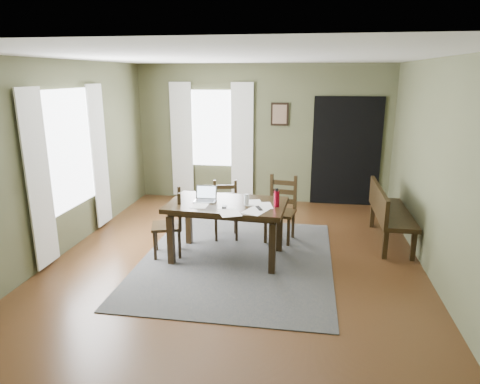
% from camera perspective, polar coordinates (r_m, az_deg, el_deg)
% --- Properties ---
extents(ground, '(5.00, 6.00, 0.01)m').
position_cam_1_polar(ground, '(6.02, -0.46, -9.09)').
color(ground, '#492C16').
extents(room_shell, '(5.02, 6.02, 2.71)m').
position_cam_1_polar(room_shell, '(5.52, -0.50, 8.24)').
color(room_shell, '#505336').
rests_on(room_shell, ground).
extents(rug, '(2.60, 3.20, 0.01)m').
position_cam_1_polar(rug, '(6.02, -0.46, -8.99)').
color(rug, '#393939').
rests_on(rug, ground).
extents(dining_table, '(1.64, 1.04, 0.79)m').
position_cam_1_polar(dining_table, '(5.85, -1.76, -2.37)').
color(dining_table, black).
rests_on(dining_table, rug).
extents(chair_end, '(0.52, 0.52, 0.95)m').
position_cam_1_polar(chair_end, '(6.10, -9.25, -4.21)').
color(chair_end, black).
rests_on(chair_end, rug).
extents(chair_back_left, '(0.47, 0.47, 0.88)m').
position_cam_1_polar(chair_back_left, '(6.70, -1.93, -2.48)').
color(chair_back_left, black).
rests_on(chair_back_left, rug).
extents(chair_back_right, '(0.50, 0.50, 0.99)m').
position_cam_1_polar(chair_back_right, '(6.59, 5.46, -2.36)').
color(chair_back_right, black).
rests_on(chair_back_right, rug).
extents(bench, '(0.49, 1.53, 0.86)m').
position_cam_1_polar(bench, '(6.84, 19.05, -2.25)').
color(bench, black).
rests_on(bench, ground).
extents(laptop, '(0.31, 0.24, 0.20)m').
position_cam_1_polar(laptop, '(5.93, -4.61, -0.65)').
color(laptop, '#B7B7BC').
rests_on(laptop, dining_table).
extents(computer_mouse, '(0.06, 0.09, 0.03)m').
position_cam_1_polar(computer_mouse, '(5.59, -2.11, -2.00)').
color(computer_mouse, '#3F3F42').
rests_on(computer_mouse, dining_table).
extents(tv_remote, '(0.11, 0.17, 0.02)m').
position_cam_1_polar(tv_remote, '(5.56, 2.55, -2.18)').
color(tv_remote, black).
rests_on(tv_remote, dining_table).
extents(drinking_glass, '(0.07, 0.07, 0.15)m').
position_cam_1_polar(drinking_glass, '(5.70, 0.86, -1.02)').
color(drinking_glass, silver).
rests_on(drinking_glass, dining_table).
extents(water_bottle, '(0.09, 0.09, 0.25)m').
position_cam_1_polar(water_bottle, '(5.64, 4.91, -0.85)').
color(water_bottle, '#A40C26').
rests_on(water_bottle, dining_table).
extents(paper_a, '(0.21, 0.27, 0.00)m').
position_cam_1_polar(paper_a, '(5.73, -5.36, -1.78)').
color(paper_a, white).
rests_on(paper_a, dining_table).
extents(paper_b, '(0.36, 0.40, 0.00)m').
position_cam_1_polar(paper_b, '(5.47, 2.04, -2.56)').
color(paper_b, white).
rests_on(paper_b, dining_table).
extents(paper_c, '(0.29, 0.34, 0.00)m').
position_cam_1_polar(paper_c, '(5.83, 1.77, -1.43)').
color(paper_c, white).
rests_on(paper_c, dining_table).
extents(paper_d, '(0.31, 0.36, 0.00)m').
position_cam_1_polar(paper_d, '(5.70, 3.08, -1.82)').
color(paper_d, white).
rests_on(paper_d, dining_table).
extents(paper_e, '(0.37, 0.41, 0.00)m').
position_cam_1_polar(paper_e, '(5.40, -1.41, -2.79)').
color(paper_e, white).
rests_on(paper_e, dining_table).
extents(window_left, '(0.01, 1.30, 1.70)m').
position_cam_1_polar(window_left, '(6.63, -21.83, 5.26)').
color(window_left, white).
rests_on(window_left, ground).
extents(window_back, '(1.00, 0.01, 1.50)m').
position_cam_1_polar(window_back, '(8.65, -3.79, 8.46)').
color(window_back, white).
rests_on(window_back, ground).
extents(curtain_left_near, '(0.03, 0.48, 2.30)m').
position_cam_1_polar(curtain_left_near, '(5.98, -25.28, 1.44)').
color(curtain_left_near, silver).
rests_on(curtain_left_near, ground).
extents(curtain_left_far, '(0.03, 0.48, 2.30)m').
position_cam_1_polar(curtain_left_far, '(7.36, -18.23, 4.53)').
color(curtain_left_far, silver).
rests_on(curtain_left_far, ground).
extents(curtain_back_left, '(0.44, 0.03, 2.30)m').
position_cam_1_polar(curtain_back_left, '(8.82, -7.76, 6.84)').
color(curtain_back_left, silver).
rests_on(curtain_back_left, ground).
extents(curtain_back_right, '(0.44, 0.03, 2.30)m').
position_cam_1_polar(curtain_back_right, '(8.54, 0.28, 6.71)').
color(curtain_back_right, silver).
rests_on(curtain_back_right, ground).
extents(framed_picture, '(0.34, 0.03, 0.44)m').
position_cam_1_polar(framed_picture, '(8.42, 5.31, 10.29)').
color(framed_picture, black).
rests_on(framed_picture, ground).
extents(doorway_back, '(1.30, 0.03, 2.10)m').
position_cam_1_polar(doorway_back, '(8.53, 13.97, 5.22)').
color(doorway_back, black).
rests_on(doorway_back, ground).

